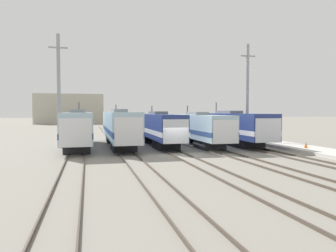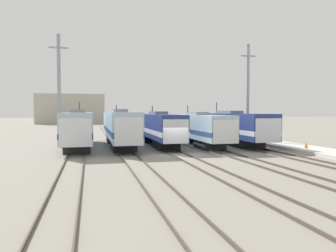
% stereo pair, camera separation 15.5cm
% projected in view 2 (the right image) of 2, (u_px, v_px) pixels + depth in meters
% --- Properties ---
extents(ground_plane, '(400.00, 400.00, 0.00)m').
position_uv_depth(ground_plane, '(177.00, 154.00, 30.90)').
color(ground_plane, gray).
extents(rail_pair_far_left, '(1.50, 120.00, 0.15)m').
position_uv_depth(rail_pair_far_left, '(76.00, 156.00, 28.75)').
color(rail_pair_far_left, '#4C4238').
rests_on(rail_pair_far_left, ground_plane).
extents(rail_pair_center_left, '(1.51, 120.00, 0.15)m').
position_uv_depth(rail_pair_center_left, '(128.00, 155.00, 29.83)').
color(rail_pair_center_left, '#4C4238').
rests_on(rail_pair_center_left, ground_plane).
extents(rail_pair_center, '(1.51, 120.00, 0.15)m').
position_uv_depth(rail_pair_center, '(177.00, 153.00, 30.90)').
color(rail_pair_center, '#4C4238').
rests_on(rail_pair_center, ground_plane).
extents(rail_pair_center_right, '(1.51, 120.00, 0.15)m').
position_uv_depth(rail_pair_center_right, '(222.00, 152.00, 31.97)').
color(rail_pair_center_right, '#4C4238').
rests_on(rail_pair_center_right, ground_plane).
extents(rail_pair_far_right, '(1.50, 120.00, 0.15)m').
position_uv_depth(rail_pair_far_right, '(265.00, 151.00, 33.04)').
color(rail_pair_far_right, '#4C4238').
rests_on(rail_pair_far_right, ground_plane).
extents(locomotive_far_left, '(3.03, 16.96, 5.20)m').
position_uv_depth(locomotive_far_left, '(78.00, 128.00, 35.87)').
color(locomotive_far_left, '#232326').
rests_on(locomotive_far_left, ground_plane).
extents(locomotive_center_left, '(2.85, 19.28, 4.92)m').
position_uv_depth(locomotive_center_left, '(120.00, 127.00, 37.98)').
color(locomotive_center_left, '#232326').
rests_on(locomotive_center_left, ground_plane).
extents(locomotive_center, '(2.81, 16.83, 4.78)m').
position_uv_depth(locomotive_center, '(159.00, 128.00, 38.83)').
color(locomotive_center, black).
rests_on(locomotive_center, ground_plane).
extents(locomotive_center_right, '(2.86, 17.36, 4.81)m').
position_uv_depth(locomotive_center_right, '(198.00, 128.00, 39.03)').
color(locomotive_center_right, '#232326').
rests_on(locomotive_center_right, ground_plane).
extents(locomotive_far_right, '(3.12, 19.02, 5.31)m').
position_uv_depth(locomotive_far_right, '(231.00, 127.00, 41.04)').
color(locomotive_far_right, black).
rests_on(locomotive_far_right, ground_plane).
extents(catenary_tower_left, '(2.05, 0.39, 12.61)m').
position_uv_depth(catenary_tower_left, '(59.00, 90.00, 36.39)').
color(catenary_tower_left, gray).
rests_on(catenary_tower_left, ground_plane).
extents(catenary_tower_right, '(2.05, 0.39, 12.61)m').
position_uv_depth(catenary_tower_right, '(248.00, 93.00, 41.74)').
color(catenary_tower_right, gray).
rests_on(catenary_tower_right, ground_plane).
extents(platform, '(4.00, 120.00, 0.30)m').
position_uv_depth(platform, '(305.00, 149.00, 34.12)').
color(platform, beige).
rests_on(platform, ground_plane).
extents(traffic_cone, '(0.36, 0.36, 0.59)m').
position_uv_depth(traffic_cone, '(306.00, 145.00, 33.44)').
color(traffic_cone, orange).
rests_on(traffic_cone, platform).
extents(depot_building, '(22.05, 15.47, 9.87)m').
position_uv_depth(depot_building, '(71.00, 109.00, 113.37)').
color(depot_building, '#B2AD9E').
rests_on(depot_building, ground_plane).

